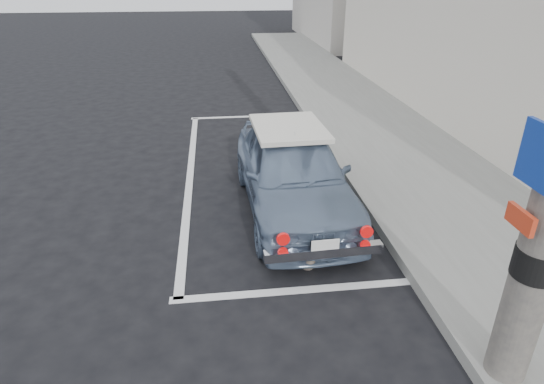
{
  "coord_description": "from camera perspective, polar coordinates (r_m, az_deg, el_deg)",
  "views": [
    {
      "loc": [
        -0.35,
        -4.65,
        3.34
      ],
      "look_at": [
        0.3,
        0.6,
        0.75
      ],
      "focal_mm": 30.0,
      "sensor_mm": 36.0,
      "label": 1
    }
  ],
  "objects": [
    {
      "name": "sidewalk",
      "position": [
        8.21,
        19.24,
        1.14
      ],
      "size": [
        2.8,
        40.0,
        0.15
      ],
      "primitive_type": "cube",
      "color": "slate",
      "rests_on": "ground"
    },
    {
      "name": "pline_front",
      "position": [
        11.67,
        -2.63,
        9.46
      ],
      "size": [
        3.0,
        0.12,
        0.01
      ],
      "primitive_type": "cube",
      "color": "silver",
      "rests_on": "ground"
    },
    {
      "name": "pline_side",
      "position": [
        8.36,
        -10.24,
        2.15
      ],
      "size": [
        0.12,
        7.0,
        0.01
      ],
      "primitive_type": "cube",
      "color": "silver",
      "rests_on": "ground"
    },
    {
      "name": "ground",
      "position": [
        5.73,
        -2.26,
        -9.54
      ],
      "size": [
        80.0,
        80.0,
        0.0
      ],
      "primitive_type": "plane",
      "color": "black",
      "rests_on": "ground"
    },
    {
      "name": "pline_rear",
      "position": [
        5.39,
        3.64,
        -12.18
      ],
      "size": [
        3.0,
        0.12,
        0.01
      ],
      "primitive_type": "cube",
      "color": "silver",
      "rests_on": "ground"
    },
    {
      "name": "cat",
      "position": [
        5.68,
        4.37,
        -8.49
      ],
      "size": [
        0.25,
        0.49,
        0.26
      ],
      "rotation": [
        0.0,
        0.0,
        0.11
      ],
      "color": "#62564B",
      "rests_on": "ground"
    },
    {
      "name": "retro_coupe",
      "position": [
        6.8,
        2.65,
        2.65
      ],
      "size": [
        1.63,
        3.76,
        1.26
      ],
      "rotation": [
        0.0,
        0.0,
        0.04
      ],
      "color": "slate",
      "rests_on": "ground"
    }
  ]
}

